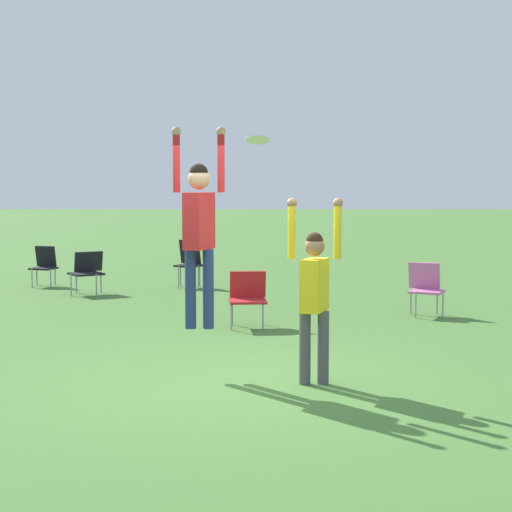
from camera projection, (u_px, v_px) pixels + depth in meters
ground_plane at (245, 381)px, 9.04m from camera, size 120.00×120.00×0.00m
person_jumping at (200, 222)px, 9.23m from camera, size 0.58×0.47×2.19m
person_defending at (315, 288)px, 8.84m from camera, size 0.58×0.47×1.94m
frisbee at (258, 140)px, 8.94m from camera, size 0.26×0.25×0.09m
camping_chair_0 at (88, 269)px, 16.16m from camera, size 0.76×0.83×0.80m
camping_chair_1 at (248, 295)px, 12.48m from camera, size 0.57×0.60×0.80m
camping_chair_2 at (45, 263)px, 17.46m from camera, size 0.56×0.60×0.81m
camping_chair_3 at (190, 260)px, 17.29m from camera, size 0.63×0.69×0.95m
camping_chair_4 at (426, 285)px, 13.57m from camera, size 0.65×0.71×0.83m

